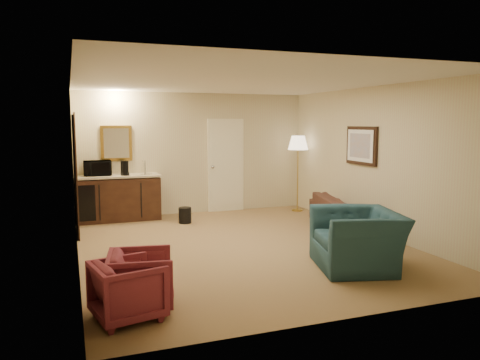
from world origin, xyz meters
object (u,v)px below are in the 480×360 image
Objects in this scene: teal_armchair at (358,230)px; coffee_table at (349,228)px; wetbar_cabinet at (119,198)px; rose_chair_near at (141,277)px; floor_lamp at (298,173)px; sofa at (345,208)px; microwave at (97,167)px; waste_bin at (185,215)px; rose_chair_far at (128,287)px; coffee_maker at (125,168)px.

teal_armchair reaches higher than coffee_table.
teal_armchair is at bearing -57.77° from wetbar_cabinet.
rose_chair_near is 0.40× the size of floor_lamp.
microwave is (-4.20, 2.39, 0.69)m from sofa.
rose_chair_near is at bearing -109.67° from waste_bin.
teal_armchair is at bearing -105.80° from floor_lamp.
teal_armchair is 1.77× the size of rose_chair_near.
rose_chair_far is 4.16m from coffee_table.
teal_armchair reaches higher than waste_bin.
teal_armchair is 1.82× the size of rose_chair_far.
wetbar_cabinet is at bearing -9.29° from microwave.
rose_chair_far is 4.53m from waste_bin.
coffee_table is at bearing -57.38° from rose_chair_near.
sofa is 2.27m from teal_armchair.
wetbar_cabinet is 4.45m from sofa.
rose_chair_near is (-4.05, -2.40, -0.07)m from sofa.
teal_armchair reaches higher than rose_chair_far.
floor_lamp is at bearing 13.07° from sofa.
sofa is 2.05m from floor_lamp.
wetbar_cabinet is at bearing 175.25° from floor_lamp.
rose_chair_near is 2.35× the size of coffee_maker.
rose_chair_far is at bearing -110.61° from waste_bin.
rose_chair_near is 1.29× the size of microwave.
wetbar_cabinet is 1.36× the size of teal_armchair.
wetbar_cabinet is 3.88m from floor_lamp.
coffee_table is (3.75, 1.79, -0.07)m from rose_chair_far.
microwave reaches higher than sofa.
wetbar_cabinet reaches higher than rose_chair_far.
teal_armchair is at bearing -46.79° from coffee_maker.
waste_bin is at bearing 131.38° from coffee_table.
wetbar_cabinet is 1.83× the size of coffee_table.
microwave is 1.83× the size of coffee_maker.
rose_chair_far is 2.12× the size of waste_bin.
waste_bin is at bearing 73.10° from sofa.
waste_bin is (1.18, -0.72, -0.30)m from wetbar_cabinet.
rose_chair_far is at bearing -89.17° from microwave.
sofa is 1.72× the size of teal_armchair.
floor_lamp is at bearing 79.77° from coffee_table.
sofa is at bearing -31.40° from waste_bin.
coffee_table is (3.34, -3.17, -0.20)m from wetbar_cabinet.
floor_lamp reaches higher than sofa.
rose_chair_near is 4.85m from microwave.
wetbar_cabinet is at bearing 136.48° from coffee_table.
teal_armchair is 2.27× the size of microwave.
wetbar_cabinet is at bearing 6.19° from rose_chair_near.
wetbar_cabinet is at bearing -17.42° from rose_chair_far.
microwave is at bearing 174.72° from floor_lamp.
waste_bin is 1.07× the size of coffee_maker.
coffee_table is 2.88× the size of waste_bin.
rose_chair_far is 0.39× the size of floor_lamp.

